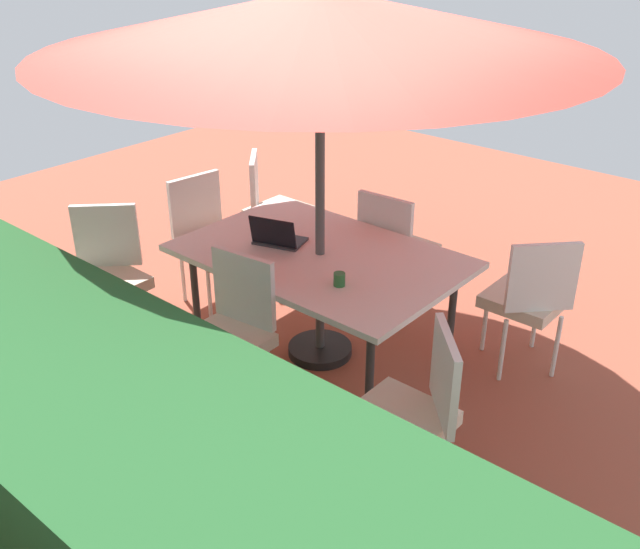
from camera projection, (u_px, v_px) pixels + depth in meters
name	position (u px, v px, depth m)	size (l,w,h in m)	color
ground_plane	(320.00, 354.00, 5.03)	(10.00, 10.00, 0.02)	#9E4C38
hedge_row	(15.00, 429.00, 3.28)	(6.30, 0.98, 1.32)	#235628
dining_table	(320.00, 260.00, 4.70)	(1.80, 1.19, 0.77)	white
patio_umbrella	(320.00, 22.00, 4.03)	(3.25, 3.25, 2.37)	#4C4C4C
chair_east	(208.00, 234.00, 5.47)	(0.49, 0.48, 0.98)	beige
chair_southwest	(530.00, 295.00, 4.62)	(0.59, 0.59, 0.98)	beige
chair_south	(394.00, 246.00, 5.29)	(0.46, 0.47, 0.98)	beige
chair_northwest	(412.00, 410.00, 3.57)	(0.59, 0.59, 0.98)	beige
chair_northeast	(106.00, 272.00, 4.92)	(0.59, 0.59, 0.98)	beige
chair_southeast	(273.00, 206.00, 5.98)	(0.59, 0.59, 0.98)	beige
chair_north	(230.00, 328.00, 4.26)	(0.47, 0.48, 0.98)	beige
laptop	(278.00, 238.00, 4.78)	(0.38, 0.33, 0.21)	#2D2D33
cup	(339.00, 279.00, 4.27)	(0.07, 0.07, 0.08)	#286B33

